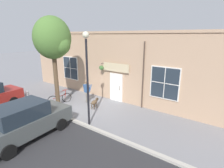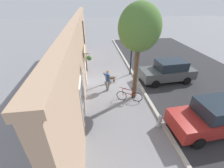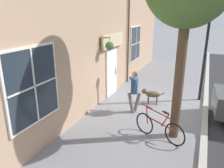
{
  "view_description": "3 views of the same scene",
  "coord_description": "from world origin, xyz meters",
  "px_view_note": "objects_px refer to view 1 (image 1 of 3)",
  "views": [
    {
      "loc": [
        8.0,
        7.67,
        4.77
      ],
      "look_at": [
        -1.25,
        0.89,
        1.56
      ],
      "focal_mm": 28.0,
      "sensor_mm": 36.0,
      "label": 1
    },
    {
      "loc": [
        -1.6,
        -10.31,
        6.08
      ],
      "look_at": [
        -0.39,
        -1.81,
        1.05
      ],
      "focal_mm": 24.0,
      "sensor_mm": 36.0,
      "label": 2
    },
    {
      "loc": [
        1.71,
        -8.36,
        3.73
      ],
      "look_at": [
        -1.27,
        -1.43,
        1.23
      ],
      "focal_mm": 35.0,
      "sensor_mm": 36.0,
      "label": 3
    }
  ],
  "objects_px": {
    "pedestrian_walking": "(87,90)",
    "fire_hydrant": "(27,95)",
    "street_lamp": "(87,67)",
    "leaning_bicycle": "(60,98)",
    "parked_car_mid_block": "(24,121)",
    "street_tree_by_curb": "(53,39)",
    "dog_on_leash": "(95,102)"
  },
  "relations": [
    {
      "from": "street_tree_by_curb",
      "to": "parked_car_mid_block",
      "type": "height_order",
      "value": "street_tree_by_curb"
    },
    {
      "from": "leaning_bicycle",
      "to": "street_lamp",
      "type": "distance_m",
      "value": 4.9
    },
    {
      "from": "street_lamp",
      "to": "fire_hydrant",
      "type": "distance_m",
      "value": 6.96
    },
    {
      "from": "pedestrian_walking",
      "to": "dog_on_leash",
      "type": "distance_m",
      "value": 1.3
    },
    {
      "from": "dog_on_leash",
      "to": "parked_car_mid_block",
      "type": "height_order",
      "value": "parked_car_mid_block"
    },
    {
      "from": "fire_hydrant",
      "to": "leaning_bicycle",
      "type": "bearing_deg",
      "value": 112.5
    },
    {
      "from": "dog_on_leash",
      "to": "parked_car_mid_block",
      "type": "distance_m",
      "value": 4.64
    },
    {
      "from": "parked_car_mid_block",
      "to": "fire_hydrant",
      "type": "bearing_deg",
      "value": -119.45
    },
    {
      "from": "street_lamp",
      "to": "leaning_bicycle",
      "type": "bearing_deg",
      "value": -104.88
    },
    {
      "from": "street_tree_by_curb",
      "to": "street_lamp",
      "type": "bearing_deg",
      "value": 79.7
    },
    {
      "from": "pedestrian_walking",
      "to": "street_lamp",
      "type": "relative_size",
      "value": 0.33
    },
    {
      "from": "leaning_bicycle",
      "to": "street_lamp",
      "type": "relative_size",
      "value": 0.33
    },
    {
      "from": "street_tree_by_curb",
      "to": "fire_hydrant",
      "type": "relative_size",
      "value": 7.7
    },
    {
      "from": "leaning_bicycle",
      "to": "fire_hydrant",
      "type": "distance_m",
      "value": 2.71
    },
    {
      "from": "pedestrian_walking",
      "to": "fire_hydrant",
      "type": "distance_m",
      "value": 4.66
    },
    {
      "from": "parked_car_mid_block",
      "to": "fire_hydrant",
      "type": "distance_m",
      "value": 5.52
    },
    {
      "from": "street_lamp",
      "to": "parked_car_mid_block",
      "type": "bearing_deg",
      "value": -29.99
    },
    {
      "from": "parked_car_mid_block",
      "to": "street_lamp",
      "type": "xyz_separation_m",
      "value": [
        -2.72,
        1.57,
        2.34
      ]
    },
    {
      "from": "pedestrian_walking",
      "to": "leaning_bicycle",
      "type": "distance_m",
      "value": 2.06
    },
    {
      "from": "dog_on_leash",
      "to": "fire_hydrant",
      "type": "distance_m",
      "value": 5.44
    },
    {
      "from": "pedestrian_walking",
      "to": "street_tree_by_curb",
      "type": "bearing_deg",
      "value": -33.03
    },
    {
      "from": "pedestrian_walking",
      "to": "parked_car_mid_block",
      "type": "bearing_deg",
      "value": 8.89
    },
    {
      "from": "leaning_bicycle",
      "to": "parked_car_mid_block",
      "type": "height_order",
      "value": "parked_car_mid_block"
    },
    {
      "from": "pedestrian_walking",
      "to": "street_lamp",
      "type": "xyz_separation_m",
      "value": [
        2.3,
        2.35,
        2.23
      ]
    },
    {
      "from": "pedestrian_walking",
      "to": "fire_hydrant",
      "type": "relative_size",
      "value": 2.15
    },
    {
      "from": "dog_on_leash",
      "to": "leaning_bicycle",
      "type": "height_order",
      "value": "leaning_bicycle"
    },
    {
      "from": "leaning_bicycle",
      "to": "pedestrian_walking",
      "type": "bearing_deg",
      "value": 130.39
    },
    {
      "from": "dog_on_leash",
      "to": "street_lamp",
      "type": "xyz_separation_m",
      "value": [
        1.89,
        1.26,
        2.8
      ]
    },
    {
      "from": "street_tree_by_curb",
      "to": "pedestrian_walking",
      "type": "bearing_deg",
      "value": 146.97
    },
    {
      "from": "street_tree_by_curb",
      "to": "fire_hydrant",
      "type": "xyz_separation_m",
      "value": [
        0.64,
        -2.92,
        -4.11
      ]
    },
    {
      "from": "parked_car_mid_block",
      "to": "street_lamp",
      "type": "height_order",
      "value": "street_lamp"
    },
    {
      "from": "parked_car_mid_block",
      "to": "fire_hydrant",
      "type": "relative_size",
      "value": 5.7
    }
  ]
}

